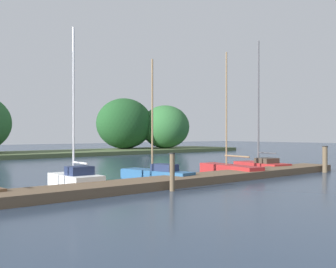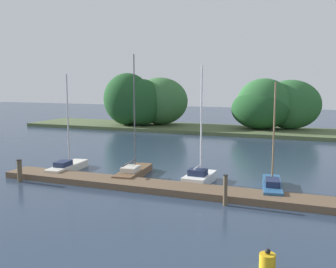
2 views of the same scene
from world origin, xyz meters
name	(u,v)px [view 2 (image 2 of 2)]	position (x,y,z in m)	size (l,w,h in m)	color
dock_pier	(224,194)	(0.00, 12.14, 0.17)	(26.27, 1.80, 0.35)	brown
far_shore	(269,108)	(-1.04, 37.89, 2.86)	(62.15, 8.44, 6.79)	#4C5B38
sailboat_0	(68,166)	(-10.65, 14.04, 0.34)	(1.30, 4.07, 6.21)	silver
sailboat_1	(134,171)	(-6.13, 14.45, 0.31)	(1.57, 4.35, 7.35)	brown
sailboat_2	(200,176)	(-1.91, 14.38, 0.39)	(1.35, 2.91, 6.60)	white
sailboat_3	(272,185)	(2.12, 14.12, 0.34)	(1.48, 4.23, 5.73)	#285684
mooring_piling_0	(20,171)	(-11.67, 10.84, 0.65)	(0.31, 0.31, 1.30)	brown
mooring_piling_1	(225,190)	(0.36, 10.89, 0.74)	(0.22, 0.22, 1.47)	brown
channel_buoy_0	(267,262)	(3.01, 5.16, 0.28)	(0.49, 0.49, 0.71)	gold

